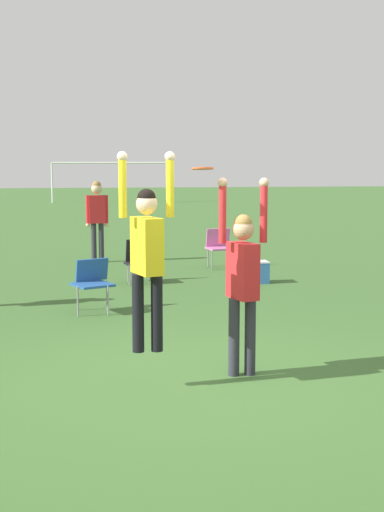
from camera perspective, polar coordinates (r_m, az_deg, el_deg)
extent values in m
plane|color=#3D662D|center=(7.62, 0.31, -10.06)|extent=(120.00, 120.00, 0.00)
cylinder|color=black|center=(7.22, -4.34, -4.58)|extent=(0.12, 0.12, 0.80)
cylinder|color=black|center=(7.23, -2.83, -4.54)|extent=(0.12, 0.12, 0.80)
cube|color=yellow|center=(7.12, -3.63, 0.82)|extent=(0.31, 0.46, 0.57)
sphere|color=beige|center=(7.08, -3.66, 4.19)|extent=(0.22, 0.22, 0.22)
sphere|color=black|center=(7.08, -3.66, 4.67)|extent=(0.18, 0.18, 0.18)
cylinder|color=yellow|center=(7.05, -5.58, 5.49)|extent=(0.08, 0.08, 0.60)
sphere|color=beige|center=(7.05, -5.61, 7.92)|extent=(0.10, 0.10, 0.10)
cylinder|color=yellow|center=(7.10, -1.77, 5.53)|extent=(0.08, 0.08, 0.60)
sphere|color=beige|center=(7.09, -1.78, 7.95)|extent=(0.10, 0.10, 0.10)
cylinder|color=#2D2D38|center=(7.75, 3.38, -6.50)|extent=(0.12, 0.12, 0.85)
cylinder|color=#2D2D38|center=(7.79, 4.67, -6.45)|extent=(0.12, 0.12, 0.85)
cube|color=red|center=(7.63, 4.08, -1.18)|extent=(0.30, 0.44, 0.60)
sphere|color=tan|center=(7.57, 4.11, 2.14)|extent=(0.23, 0.23, 0.23)
sphere|color=olive|center=(7.57, 4.11, 2.62)|extent=(0.20, 0.20, 0.20)
cylinder|color=red|center=(7.51, 2.46, 3.44)|extent=(0.08, 0.08, 0.64)
sphere|color=tan|center=(7.50, 2.47, 5.87)|extent=(0.10, 0.10, 0.10)
cylinder|color=red|center=(7.61, 5.76, 3.47)|extent=(0.08, 0.08, 0.64)
sphere|color=tan|center=(7.60, 5.79, 5.86)|extent=(0.10, 0.10, 0.10)
cylinder|color=#E04C23|center=(7.43, 0.86, 7.02)|extent=(0.23, 0.23, 0.03)
cylinder|color=gray|center=(13.50, -5.03, -1.52)|extent=(0.02, 0.02, 0.39)
cylinder|color=gray|center=(13.53, -3.18, -1.48)|extent=(0.02, 0.02, 0.39)
cylinder|color=gray|center=(13.93, -5.15, -1.24)|extent=(0.02, 0.02, 0.39)
cylinder|color=gray|center=(13.97, -3.35, -1.20)|extent=(0.02, 0.02, 0.39)
cube|color=black|center=(13.71, -4.19, -0.64)|extent=(0.61, 0.61, 0.04)
cube|color=black|center=(13.91, -4.27, 0.47)|extent=(0.53, 0.22, 0.44)
cylinder|color=gray|center=(15.36, 1.59, -0.28)|extent=(0.02, 0.02, 0.45)
cylinder|color=gray|center=(15.45, 3.24, -0.24)|extent=(0.02, 0.02, 0.45)
cylinder|color=gray|center=(15.81, 1.29, -0.06)|extent=(0.02, 0.02, 0.45)
cylinder|color=gray|center=(15.89, 2.90, -0.02)|extent=(0.02, 0.02, 0.45)
cube|color=#C666A3|center=(15.60, 2.26, 0.61)|extent=(0.61, 0.61, 0.04)
cube|color=#C666A3|center=(15.82, 2.09, 1.50)|extent=(0.54, 0.19, 0.40)
cylinder|color=gray|center=(10.85, -9.13, -3.61)|extent=(0.02, 0.02, 0.46)
cylinder|color=gray|center=(10.86, -6.73, -3.56)|extent=(0.02, 0.02, 0.46)
cylinder|color=gray|center=(11.30, -9.12, -3.17)|extent=(0.02, 0.02, 0.46)
cylinder|color=gray|center=(11.30, -6.82, -3.12)|extent=(0.02, 0.02, 0.46)
cube|color=#235193|center=(11.04, -7.97, -2.28)|extent=(0.71, 0.71, 0.04)
cube|color=#235193|center=(11.25, -8.01, -1.10)|extent=(0.53, 0.31, 0.35)
cylinder|color=#2D2D38|center=(16.68, -7.86, 1.06)|extent=(0.12, 0.12, 0.91)
cylinder|color=#2D2D38|center=(16.68, -7.27, 1.07)|extent=(0.12, 0.12, 0.91)
cube|color=red|center=(16.61, -7.61, 3.73)|extent=(0.40, 0.23, 0.64)
sphere|color=beige|center=(16.59, -7.64, 5.37)|extent=(0.25, 0.25, 0.25)
sphere|color=olive|center=(16.59, -7.64, 5.61)|extent=(0.21, 0.21, 0.21)
cylinder|color=red|center=(16.61, -8.35, 3.65)|extent=(0.08, 0.08, 0.68)
sphere|color=beige|center=(16.64, -8.33, 2.48)|extent=(0.10, 0.10, 0.10)
cylinder|color=red|center=(16.62, -6.86, 3.68)|extent=(0.08, 0.08, 0.68)
sphere|color=beige|center=(16.65, -6.84, 2.51)|extent=(0.10, 0.10, 0.10)
cube|color=#336BB7|center=(13.77, 5.23, -1.33)|extent=(0.41, 0.36, 0.40)
cube|color=silver|center=(13.73, 5.24, -0.46)|extent=(0.42, 0.37, 0.02)
cylinder|color=white|center=(41.87, -11.13, 5.75)|extent=(0.10, 0.10, 2.30)
cylinder|color=white|center=(42.18, -1.53, 5.90)|extent=(0.10, 0.10, 2.30)
cylinder|color=white|center=(41.86, -6.34, 7.42)|extent=(7.00, 0.10, 0.10)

